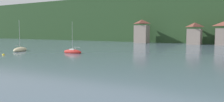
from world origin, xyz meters
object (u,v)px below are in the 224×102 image
sailboat_far_0 (73,52)px  sailboat_far_4 (20,50)px  shore_building_west (142,32)px  mooring_buoy_near (3,55)px  shore_building_westcentral (195,34)px

sailboat_far_0 → sailboat_far_4: bearing=5.8°
shore_building_west → mooring_buoy_near: 59.96m
mooring_buoy_near → sailboat_far_4: bearing=121.8°
shore_building_westcentral → sailboat_far_0: size_ratio=1.08×
sailboat_far_0 → shore_building_westcentral: bearing=-113.8°
sailboat_far_0 → sailboat_far_4: (-15.30, -2.30, 0.01)m
shore_building_west → sailboat_far_4: shore_building_west is taller
sailboat_far_4 → mooring_buoy_near: sailboat_far_4 is taller
shore_building_westcentral → mooring_buoy_near: size_ratio=14.13×
shore_building_west → mooring_buoy_near: size_ratio=16.79×
shore_building_westcentral → shore_building_west: bearing=-178.5°
sailboat_far_4 → mooring_buoy_near: bearing=-178.1°
shore_building_westcentral → mooring_buoy_near: (-29.11, -59.79, -4.02)m
shore_building_west → sailboat_far_0: 48.93m
shore_building_west → shore_building_westcentral: bearing=1.5°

